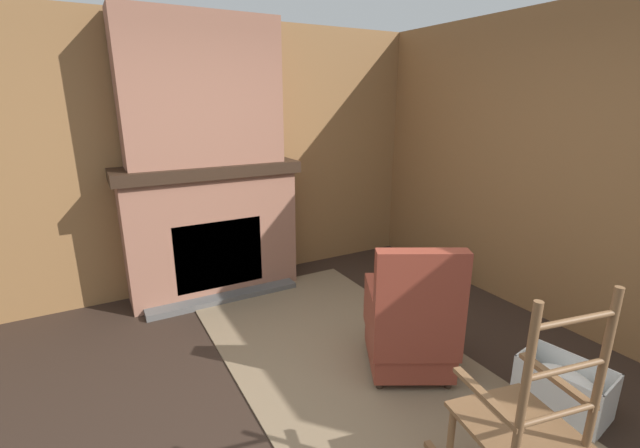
# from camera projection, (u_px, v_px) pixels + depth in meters

# --- Properties ---
(ground_plane) EXTENTS (14.00, 14.00, 0.00)m
(ground_plane) POSITION_uv_depth(u_px,v_px,m) (319.00, 425.00, 2.60)
(ground_plane) COLOR #2D2119
(wood_panel_wall_left) EXTENTS (0.06, 5.44, 2.65)m
(wood_panel_wall_left) POSITION_uv_depth(u_px,v_px,m) (200.00, 159.00, 4.27)
(wood_panel_wall_left) COLOR olive
(wood_panel_wall_left) RESTS_ON ground
(wood_panel_wall_back) EXTENTS (5.44, 0.09, 2.65)m
(wood_panel_wall_back) POSITION_uv_depth(u_px,v_px,m) (594.00, 175.00, 3.34)
(wood_panel_wall_back) COLOR olive
(wood_panel_wall_back) RESTS_ON ground
(fireplace_hearth) EXTENTS (0.65, 1.73, 1.31)m
(fireplace_hearth) POSITION_uv_depth(u_px,v_px,m) (212.00, 230.00, 4.24)
(fireplace_hearth) COLOR #93604C
(fireplace_hearth) RESTS_ON ground
(chimney_breast) EXTENTS (0.39, 1.44, 1.33)m
(chimney_breast) POSITION_uv_depth(u_px,v_px,m) (202.00, 91.00, 3.88)
(chimney_breast) COLOR #93604C
(chimney_breast) RESTS_ON fireplace_hearth
(area_rug) EXTENTS (3.19, 1.65, 0.01)m
(area_rug) POSITION_uv_depth(u_px,v_px,m) (348.00, 360.00, 3.23)
(area_rug) COLOR #7A664C
(area_rug) RESTS_ON ground
(armchair) EXTENTS (0.83, 0.82, 1.00)m
(armchair) POSITION_uv_depth(u_px,v_px,m) (410.00, 326.00, 3.02)
(armchair) COLOR brown
(armchair) RESTS_ON ground
(rocking_chair) EXTENTS (0.87, 0.58, 1.20)m
(rocking_chair) POSITION_uv_depth(u_px,v_px,m) (522.00, 435.00, 1.97)
(rocking_chair) COLOR brown
(rocking_chair) RESTS_ON ground
(firewood_stack) EXTENTS (0.52, 0.43, 0.30)m
(firewood_stack) POSITION_uv_depth(u_px,v_px,m) (419.00, 276.00, 4.44)
(firewood_stack) COLOR brown
(firewood_stack) RESTS_ON ground
(laundry_basket) EXTENTS (0.56, 0.40, 0.32)m
(laundry_basket) POSITION_uv_depth(u_px,v_px,m) (563.00, 387.00, 2.69)
(laundry_basket) COLOR white
(laundry_basket) RESTS_ON ground
(oil_lamp_vase) EXTENTS (0.10, 0.10, 0.27)m
(oil_lamp_vase) POSITION_uv_depth(u_px,v_px,m) (136.00, 158.00, 3.79)
(oil_lamp_vase) COLOR #47708E
(oil_lamp_vase) RESTS_ON fireplace_hearth
(storage_case) EXTENTS (0.14, 0.23, 0.11)m
(storage_case) POSITION_uv_depth(u_px,v_px,m) (258.00, 154.00, 4.34)
(storage_case) COLOR black
(storage_case) RESTS_ON fireplace_hearth
(decorative_plate_on_mantel) EXTENTS (0.07, 0.27, 0.26)m
(decorative_plate_on_mantel) POSITION_uv_depth(u_px,v_px,m) (199.00, 150.00, 4.06)
(decorative_plate_on_mantel) COLOR #336093
(decorative_plate_on_mantel) RESTS_ON fireplace_hearth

